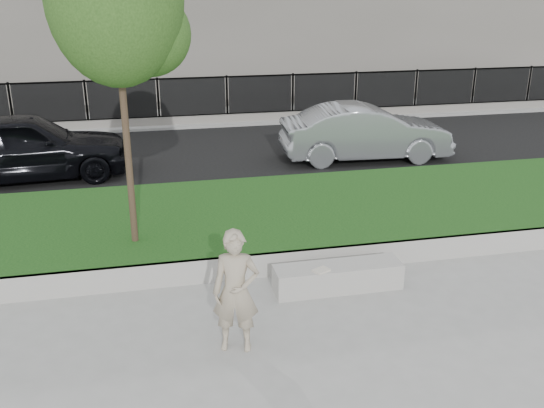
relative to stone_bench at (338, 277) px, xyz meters
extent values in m
plane|color=gray|center=(-1.58, -0.40, -0.20)|extent=(90.00, 90.00, 0.00)
cube|color=black|center=(-1.58, 2.60, 0.00)|extent=(34.00, 4.00, 0.40)
cube|color=#A4A29A|center=(-1.58, 0.64, 0.00)|extent=(34.00, 0.08, 0.40)
cube|color=black|center=(-1.58, 8.10, -0.18)|extent=(34.00, 7.00, 0.04)
cube|color=gray|center=(-1.58, 12.60, -0.14)|extent=(34.00, 3.00, 0.12)
cube|color=slate|center=(-1.58, 11.60, 0.04)|extent=(32.00, 0.30, 0.24)
cube|color=black|center=(-1.58, 11.60, 0.67)|extent=(32.00, 0.04, 1.50)
cube|color=black|center=(-1.58, 11.60, 1.37)|extent=(32.00, 0.05, 0.05)
cube|color=black|center=(-1.58, 11.60, 0.17)|extent=(32.00, 0.05, 0.05)
cube|color=#A4A29A|center=(0.00, 0.00, 0.00)|extent=(1.97, 0.49, 0.40)
imported|color=tan|center=(-1.76, -1.24, 0.61)|extent=(0.67, 0.52, 1.62)
cube|color=beige|center=(-0.31, -0.14, 0.21)|extent=(0.29, 0.26, 0.03)
cylinder|color=#38281C|center=(-3.00, 1.62, 2.48)|extent=(0.11, 0.11, 4.57)
sphere|color=#264818|center=(-2.54, 1.80, 3.49)|extent=(1.28, 1.28, 1.28)
imported|color=black|center=(-5.46, 6.72, 0.64)|extent=(4.84, 2.24, 1.61)
imported|color=gray|center=(2.91, 6.63, 0.56)|extent=(4.44, 1.80, 1.43)
camera|label=1|loc=(-2.76, -7.88, 4.24)|focal=40.00mm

